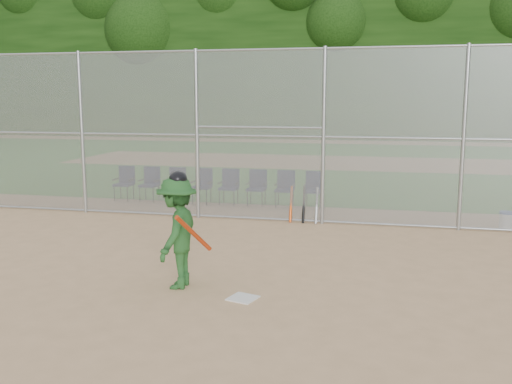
% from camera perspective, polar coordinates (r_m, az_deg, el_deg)
% --- Properties ---
extents(ground, '(100.00, 100.00, 0.00)m').
position_cam_1_polar(ground, '(8.73, -3.67, -9.75)').
color(ground, tan).
rests_on(ground, ground).
extents(grass_strip, '(100.00, 100.00, 0.00)m').
position_cam_1_polar(grass_strip, '(26.17, 7.49, 2.97)').
color(grass_strip, '#29691F').
rests_on(grass_strip, ground).
extents(dirt_patch_far, '(24.00, 24.00, 0.00)m').
position_cam_1_polar(dirt_patch_far, '(26.17, 7.49, 2.97)').
color(dirt_patch_far, tan).
rests_on(dirt_patch_far, ground).
extents(backstop_fence, '(16.09, 0.09, 4.00)m').
position_cam_1_polar(backstop_fence, '(13.15, 2.41, 5.89)').
color(backstop_fence, gray).
rests_on(backstop_fence, ground).
extents(treeline, '(81.00, 60.00, 11.00)m').
position_cam_1_polar(treeline, '(28.14, 8.13, 14.60)').
color(treeline, black).
rests_on(treeline, ground).
extents(home_plate, '(0.47, 0.47, 0.02)m').
position_cam_1_polar(home_plate, '(8.35, -1.32, -10.56)').
color(home_plate, silver).
rests_on(home_plate, ground).
extents(batter_at_plate, '(0.91, 1.26, 1.79)m').
position_cam_1_polar(batter_at_plate, '(8.70, -7.88, -3.95)').
color(batter_at_plate, '#205021').
rests_on(batter_at_plate, ground).
extents(water_cooler, '(0.31, 0.31, 0.39)m').
position_cam_1_polar(water_cooler, '(13.76, 23.73, -2.60)').
color(water_cooler, white).
rests_on(water_cooler, ground).
extents(spare_bats, '(0.66, 0.32, 0.84)m').
position_cam_1_polar(spare_bats, '(13.28, 4.80, -1.28)').
color(spare_bats, '#D84C14').
rests_on(spare_bats, ground).
extents(chair_0, '(0.54, 0.52, 0.96)m').
position_cam_1_polar(chair_0, '(16.56, -13.09, 0.83)').
color(chair_0, '#101B3D').
rests_on(chair_0, ground).
extents(chair_1, '(0.54, 0.52, 0.96)m').
position_cam_1_polar(chair_1, '(16.24, -10.64, 0.75)').
color(chair_1, '#101B3D').
rests_on(chair_1, ground).
extents(chair_2, '(0.54, 0.52, 0.96)m').
position_cam_1_polar(chair_2, '(15.96, -8.10, 0.66)').
color(chair_2, '#101B3D').
rests_on(chair_2, ground).
extents(chair_3, '(0.54, 0.52, 0.96)m').
position_cam_1_polar(chair_3, '(15.70, -5.47, 0.57)').
color(chair_3, '#101B3D').
rests_on(chair_3, ground).
extents(chair_4, '(0.54, 0.52, 0.96)m').
position_cam_1_polar(chair_4, '(15.48, -2.75, 0.48)').
color(chair_4, '#101B3D').
rests_on(chair_4, ground).
extents(chair_5, '(0.54, 0.52, 0.96)m').
position_cam_1_polar(chair_5, '(15.29, 0.03, 0.38)').
color(chair_5, '#101B3D').
rests_on(chair_5, ground).
extents(chair_6, '(0.54, 0.52, 0.96)m').
position_cam_1_polar(chair_6, '(15.14, 2.88, 0.28)').
color(chair_6, '#101B3D').
rests_on(chair_6, ground).
extents(chair_7, '(0.54, 0.52, 0.96)m').
position_cam_1_polar(chair_7, '(15.03, 5.78, 0.18)').
color(chair_7, '#101B3D').
rests_on(chair_7, ground).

